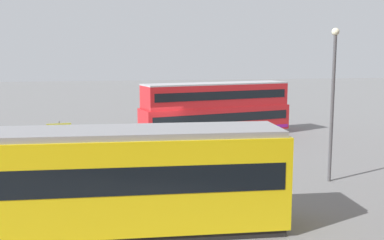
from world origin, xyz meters
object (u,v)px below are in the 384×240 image
at_px(tram_yellow, 101,180).
at_px(pedestrian_near_railing, 120,151).
at_px(double_decker_bus, 216,109).
at_px(info_sign, 59,135).
at_px(street_lamp, 333,94).

relative_size(tram_yellow, pedestrian_near_railing, 7.33).
distance_m(tram_yellow, pedestrian_near_railing, 8.68).
relative_size(double_decker_bus, info_sign, 4.74).
bearing_deg(street_lamp, double_decker_bus, -79.95).
bearing_deg(double_decker_bus, info_sign, 35.15).
distance_m(tram_yellow, info_sign, 10.09).
xyz_separation_m(pedestrian_near_railing, street_lamp, (-9.76, 4.31, 3.22)).
xyz_separation_m(tram_yellow, street_lamp, (-10.69, -4.28, 2.37)).
relative_size(double_decker_bus, pedestrian_near_railing, 6.82).
height_order(double_decker_bus, pedestrian_near_railing, double_decker_bus).
bearing_deg(street_lamp, info_sign, -23.25).
distance_m(pedestrian_near_railing, street_lamp, 11.14).
bearing_deg(info_sign, tram_yellow, 102.84).
xyz_separation_m(info_sign, street_lamp, (-12.93, 5.56, 2.46)).
height_order(pedestrian_near_railing, street_lamp, street_lamp).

